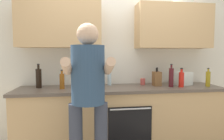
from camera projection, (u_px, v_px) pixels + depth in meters
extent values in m
cube|color=silver|center=(117.00, 61.00, 3.07)|extent=(4.00, 0.06, 2.50)
cube|color=tan|center=(60.00, 24.00, 2.72)|extent=(1.13, 0.32, 0.65)
cube|color=tan|center=(173.00, 27.00, 2.96)|extent=(1.13, 0.32, 0.65)
cylinder|color=silver|center=(182.00, 1.00, 2.95)|extent=(0.32, 0.32, 0.10)
cube|color=tan|center=(121.00, 120.00, 2.78)|extent=(2.80, 0.60, 0.86)
cube|color=brown|center=(121.00, 89.00, 2.74)|extent=(2.84, 0.64, 0.04)
cube|color=black|center=(130.00, 126.00, 2.48)|extent=(0.56, 0.02, 0.50)
cylinder|color=silver|center=(131.00, 109.00, 2.44)|extent=(0.52, 0.02, 0.02)
cylinder|color=navy|center=(88.00, 75.00, 1.99)|extent=(0.34, 0.34, 0.59)
sphere|color=#D8AD8C|center=(88.00, 34.00, 1.96)|extent=(0.22, 0.22, 0.22)
cylinder|color=#D8AD8C|center=(67.00, 67.00, 1.84)|extent=(0.09, 0.31, 0.19)
cylinder|color=#D8AD8C|center=(109.00, 66.00, 1.90)|extent=(0.09, 0.31, 0.19)
cylinder|color=silver|center=(109.00, 79.00, 2.91)|extent=(0.06, 0.06, 0.20)
cylinder|color=silver|center=(109.00, 70.00, 2.90)|extent=(0.02, 0.02, 0.07)
cylinder|color=black|center=(109.00, 67.00, 2.90)|extent=(0.03, 0.03, 0.01)
cylinder|color=#471419|center=(171.00, 78.00, 2.75)|extent=(0.07, 0.07, 0.26)
cylinder|color=#471419|center=(171.00, 67.00, 2.74)|extent=(0.03, 0.03, 0.05)
cylinder|color=black|center=(172.00, 64.00, 2.74)|extent=(0.03, 0.03, 0.01)
cylinder|color=red|center=(181.00, 80.00, 2.75)|extent=(0.07, 0.07, 0.21)
cylinder|color=red|center=(182.00, 71.00, 2.74)|extent=(0.03, 0.03, 0.05)
cylinder|color=black|center=(182.00, 69.00, 2.73)|extent=(0.04, 0.04, 0.02)
cylinder|color=black|center=(39.00, 78.00, 2.68)|extent=(0.08, 0.08, 0.26)
cylinder|color=black|center=(38.00, 67.00, 2.67)|extent=(0.03, 0.03, 0.05)
cylinder|color=black|center=(38.00, 64.00, 2.67)|extent=(0.03, 0.03, 0.01)
cylinder|color=orange|center=(97.00, 79.00, 2.68)|extent=(0.08, 0.08, 0.24)
cylinder|color=orange|center=(97.00, 68.00, 2.67)|extent=(0.03, 0.03, 0.05)
cylinder|color=black|center=(97.00, 66.00, 2.66)|extent=(0.04, 0.04, 0.02)
cylinder|color=olive|center=(208.00, 79.00, 2.80)|extent=(0.06, 0.06, 0.21)
cylinder|color=olive|center=(208.00, 70.00, 2.79)|extent=(0.03, 0.03, 0.04)
cylinder|color=black|center=(208.00, 68.00, 2.78)|extent=(0.03, 0.03, 0.01)
cylinder|color=#8C4C14|center=(62.00, 81.00, 2.60)|extent=(0.06, 0.06, 0.20)
cylinder|color=#8C4C14|center=(62.00, 72.00, 2.59)|extent=(0.03, 0.03, 0.04)
cylinder|color=black|center=(62.00, 70.00, 2.59)|extent=(0.03, 0.03, 0.01)
cylinder|color=#BF4C47|center=(143.00, 82.00, 2.97)|extent=(0.07, 0.07, 0.09)
cube|color=brown|center=(157.00, 79.00, 2.87)|extent=(0.10, 0.14, 0.20)
cylinder|color=black|center=(156.00, 70.00, 2.84)|extent=(0.02, 0.02, 0.06)
cylinder|color=black|center=(157.00, 70.00, 2.89)|extent=(0.02, 0.02, 0.06)
cube|color=silver|center=(183.00, 78.00, 2.94)|extent=(0.27, 0.22, 0.20)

